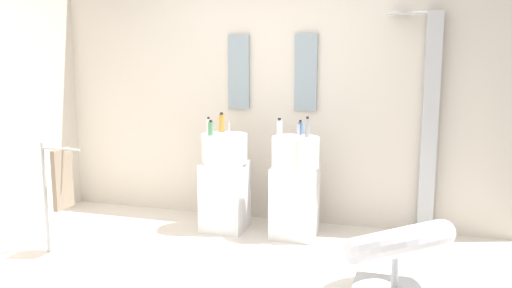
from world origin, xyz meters
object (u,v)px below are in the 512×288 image
(soap_bottle_white, at_px, (209,126))
(soap_bottle_amber, at_px, (222,123))
(pedestal_sink_right, at_px, (295,185))
(soap_bottle_green, at_px, (211,128))
(shower_column, at_px, (428,120))
(soap_bottle_grey, at_px, (307,127))
(towel_rack, at_px, (60,181))
(soap_bottle_clear, at_px, (279,128))
(pedestal_sink_left, at_px, (225,180))
(soap_bottle_blue, at_px, (300,128))
(lounge_chair, at_px, (396,249))

(soap_bottle_white, bearing_deg, soap_bottle_amber, 71.20)
(pedestal_sink_right, bearing_deg, soap_bottle_green, -170.21)
(shower_column, xyz_separation_m, soap_bottle_grey, (-1.04, -0.35, -0.06))
(towel_rack, distance_m, soap_bottle_grey, 2.17)
(soap_bottle_white, bearing_deg, pedestal_sink_right, 3.91)
(towel_rack, bearing_deg, soap_bottle_amber, 48.64)
(pedestal_sink_right, xyz_separation_m, soap_bottle_clear, (-0.14, -0.03, 0.53))
(pedestal_sink_left, height_order, soap_bottle_clear, soap_bottle_clear)
(soap_bottle_clear, distance_m, soap_bottle_amber, 0.64)
(towel_rack, bearing_deg, pedestal_sink_right, 29.84)
(pedestal_sink_left, xyz_separation_m, soap_bottle_blue, (0.70, 0.15, 0.51))
(shower_column, xyz_separation_m, soap_bottle_white, (-1.97, -0.44, -0.07))
(pedestal_sink_left, distance_m, soap_bottle_green, 0.54)
(soap_bottle_white, xyz_separation_m, soap_bottle_blue, (0.83, 0.21, -0.01))
(pedestal_sink_left, height_order, shower_column, shower_column)
(towel_rack, height_order, soap_bottle_blue, soap_bottle_blue)
(pedestal_sink_right, distance_m, shower_column, 1.35)
(towel_rack, height_order, soap_bottle_green, soap_bottle_green)
(soap_bottle_white, xyz_separation_m, soap_bottle_clear, (0.68, 0.02, 0.00))
(soap_bottle_blue, bearing_deg, soap_bottle_white, -165.79)
(pedestal_sink_right, bearing_deg, soap_bottle_grey, 18.78)
(soap_bottle_clear, distance_m, soap_bottle_blue, 0.24)
(pedestal_sink_left, bearing_deg, soap_bottle_amber, 120.25)
(soap_bottle_white, xyz_separation_m, soap_bottle_green, (0.05, -0.08, -0.01))
(pedestal_sink_left, bearing_deg, pedestal_sink_right, 0.00)
(soap_bottle_grey, bearing_deg, shower_column, 18.30)
(pedestal_sink_left, distance_m, lounge_chair, 1.93)
(lounge_chair, xyz_separation_m, soap_bottle_blue, (-0.92, 1.20, 0.64))
(lounge_chair, xyz_separation_m, soap_bottle_clear, (-1.07, 1.01, 0.66))
(pedestal_sink_right, height_order, towel_rack, pedestal_sink_right)
(soap_bottle_white, height_order, soap_bottle_amber, soap_bottle_amber)
(shower_column, bearing_deg, soap_bottle_amber, -172.45)
(soap_bottle_clear, bearing_deg, soap_bottle_white, -178.19)
(soap_bottle_clear, relative_size, soap_bottle_blue, 1.25)
(soap_bottle_clear, height_order, soap_bottle_blue, soap_bottle_clear)
(soap_bottle_blue, relative_size, soap_bottle_green, 0.95)
(soap_bottle_green, bearing_deg, soap_bottle_white, 124.77)
(pedestal_sink_right, distance_m, soap_bottle_grey, 0.55)
(lounge_chair, distance_m, towel_rack, 2.71)
(soap_bottle_grey, bearing_deg, soap_bottle_green, -169.13)
(shower_column, distance_m, soap_bottle_white, 2.02)
(pedestal_sink_right, height_order, lounge_chair, pedestal_sink_right)
(towel_rack, height_order, soap_bottle_white, soap_bottle_white)
(soap_bottle_grey, bearing_deg, pedestal_sink_left, -177.50)
(pedestal_sink_left, xyz_separation_m, shower_column, (1.83, 0.38, 0.60))
(shower_column, xyz_separation_m, soap_bottle_clear, (-1.29, -0.41, -0.07))
(pedestal_sink_right, bearing_deg, towel_rack, -150.16)
(shower_column, distance_m, soap_bottle_amber, 1.92)
(shower_column, xyz_separation_m, towel_rack, (-2.91, -1.39, -0.45))
(towel_rack, height_order, soap_bottle_grey, soap_bottle_grey)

